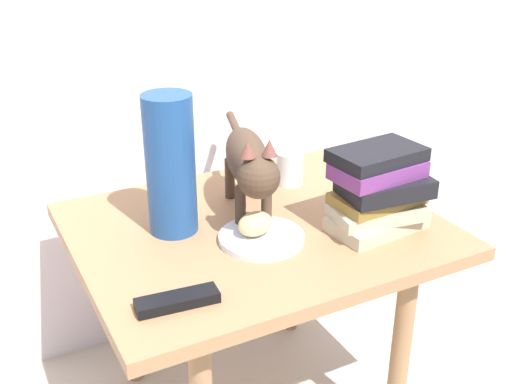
# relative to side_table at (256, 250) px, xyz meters

# --- Properties ---
(side_table) EXTENTS (0.79, 0.65, 0.52)m
(side_table) POSITION_rel_side_table_xyz_m (0.00, 0.00, 0.00)
(side_table) COLOR #9E724C
(side_table) RESTS_ON ground
(plate) EXTENTS (0.18, 0.18, 0.01)m
(plate) POSITION_rel_side_table_xyz_m (-0.02, -0.07, 0.07)
(plate) COLOR silver
(plate) RESTS_ON side_table
(bread_roll) EXTENTS (0.09, 0.08, 0.05)m
(bread_roll) POSITION_rel_side_table_xyz_m (-0.03, -0.06, 0.11)
(bread_roll) COLOR #E0BC7A
(bread_roll) RESTS_ON plate
(cat) EXTENTS (0.19, 0.46, 0.23)m
(cat) POSITION_rel_side_table_xyz_m (0.01, 0.05, 0.20)
(cat) COLOR #4C3828
(cat) RESTS_ON side_table
(book_stack) EXTENTS (0.22, 0.16, 0.18)m
(book_stack) POSITION_rel_side_table_xyz_m (0.23, -0.14, 0.16)
(book_stack) COLOR #BCB299
(book_stack) RESTS_ON side_table
(green_vase) EXTENTS (0.11, 0.11, 0.31)m
(green_vase) POSITION_rel_side_table_xyz_m (-0.17, 0.06, 0.22)
(green_vase) COLOR navy
(green_vase) RESTS_ON side_table
(candle_jar) EXTENTS (0.07, 0.07, 0.08)m
(candle_jar) POSITION_rel_side_table_xyz_m (0.18, 0.16, 0.10)
(candle_jar) COLOR silver
(candle_jar) RESTS_ON side_table
(tv_remote) EXTENTS (0.15, 0.06, 0.02)m
(tv_remote) POSITION_rel_side_table_xyz_m (-0.27, -0.21, 0.08)
(tv_remote) COLOR black
(tv_remote) RESTS_ON side_table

